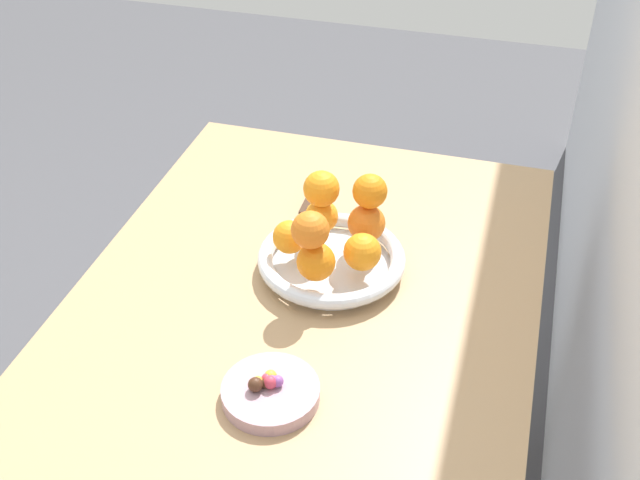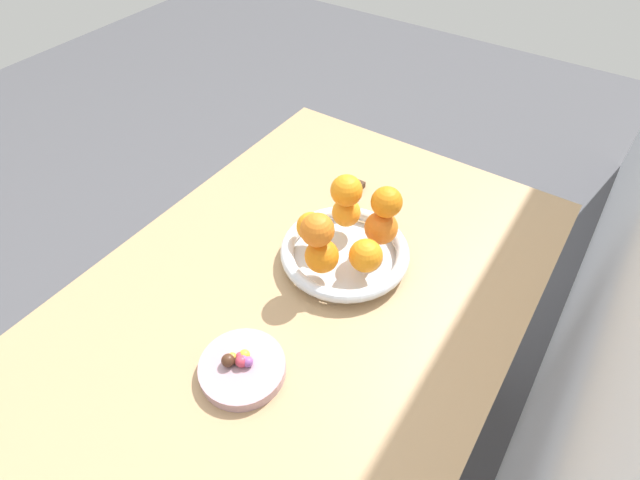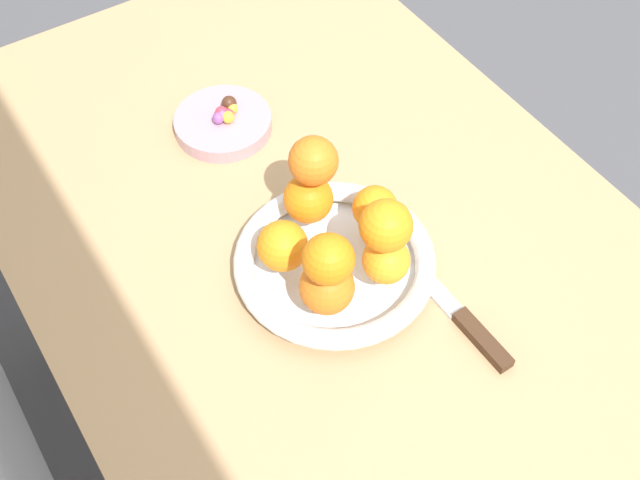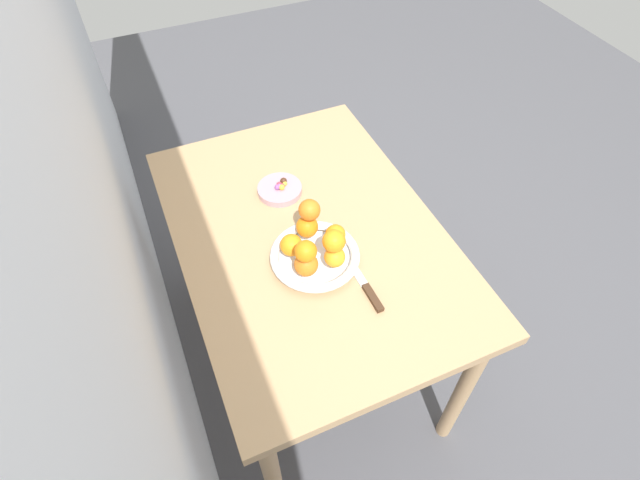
# 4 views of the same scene
# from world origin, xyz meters

# --- Properties ---
(ground_plane) EXTENTS (6.00, 6.00, 0.00)m
(ground_plane) POSITION_xyz_m (0.00, 0.00, 0.00)
(ground_plane) COLOR #4C4C51
(wall_back) EXTENTS (4.00, 0.05, 2.50)m
(wall_back) POSITION_xyz_m (0.00, 0.51, 1.25)
(wall_back) COLOR silver
(wall_back) RESTS_ON ground_plane
(dining_table) EXTENTS (1.10, 0.76, 0.74)m
(dining_table) POSITION_xyz_m (0.00, 0.00, 0.65)
(dining_table) COLOR tan
(dining_table) RESTS_ON ground_plane
(fruit_bowl) EXTENTS (0.25, 0.25, 0.04)m
(fruit_bowl) POSITION_xyz_m (-0.11, 0.03, 0.76)
(fruit_bowl) COLOR silver
(fruit_bowl) RESTS_ON dining_table
(candy_dish) EXTENTS (0.14, 0.14, 0.02)m
(candy_dish) POSITION_xyz_m (0.19, 0.02, 0.75)
(candy_dish) COLOR #B28C99
(candy_dish) RESTS_ON dining_table
(orange_0) EXTENTS (0.06, 0.06, 0.06)m
(orange_0) POSITION_xyz_m (-0.10, -0.04, 0.81)
(orange_0) COLOR orange
(orange_0) RESTS_ON fruit_bowl
(orange_1) EXTENTS (0.06, 0.06, 0.06)m
(orange_1) POSITION_xyz_m (-0.04, 0.02, 0.81)
(orange_1) COLOR orange
(orange_1) RESTS_ON fruit_bowl
(orange_2) EXTENTS (0.06, 0.06, 0.06)m
(orange_2) POSITION_xyz_m (-0.09, 0.08, 0.81)
(orange_2) COLOR orange
(orange_2) RESTS_ON fruit_bowl
(orange_3) EXTENTS (0.07, 0.07, 0.07)m
(orange_3) POSITION_xyz_m (-0.17, 0.07, 0.81)
(orange_3) COLOR orange
(orange_3) RESTS_ON fruit_bowl
(orange_4) EXTENTS (0.06, 0.06, 0.06)m
(orange_4) POSITION_xyz_m (-0.17, -0.01, 0.81)
(orange_4) COLOR orange
(orange_4) RESTS_ON fruit_bowl
(orange_5) EXTENTS (0.06, 0.06, 0.06)m
(orange_5) POSITION_xyz_m (-0.16, -0.01, 0.87)
(orange_5) COLOR orange
(orange_5) RESTS_ON orange_4
(orange_6) EXTENTS (0.06, 0.06, 0.06)m
(orange_6) POSITION_xyz_m (-0.04, 0.01, 0.87)
(orange_6) COLOR orange
(orange_6) RESTS_ON orange_1
(orange_7) EXTENTS (0.06, 0.06, 0.06)m
(orange_7) POSITION_xyz_m (-0.17, 0.07, 0.87)
(orange_7) COLOR orange
(orange_7) RESTS_ON orange_3
(candy_ball_0) EXTENTS (0.02, 0.02, 0.02)m
(candy_ball_0) POSITION_xyz_m (0.20, -0.00, 0.77)
(candy_ball_0) COLOR #472819
(candy_ball_0) RESTS_ON candy_dish
(candy_ball_1) EXTENTS (0.02, 0.02, 0.02)m
(candy_ball_1) POSITION_xyz_m (0.19, 0.02, 0.77)
(candy_ball_1) COLOR #C6384C
(candy_ball_1) RESTS_ON candy_dish
(candy_ball_2) EXTENTS (0.02, 0.02, 0.02)m
(candy_ball_2) POSITION_xyz_m (0.19, 0.00, 0.77)
(candy_ball_2) COLOR gold
(candy_ball_2) RESTS_ON candy_dish
(candy_ball_3) EXTENTS (0.01, 0.01, 0.01)m
(candy_ball_3) POSITION_xyz_m (0.19, 0.01, 0.77)
(candy_ball_3) COLOR #472819
(candy_ball_3) RESTS_ON candy_dish
(candy_ball_4) EXTENTS (0.02, 0.02, 0.02)m
(candy_ball_4) POSITION_xyz_m (0.18, 0.01, 0.77)
(candy_ball_4) COLOR gold
(candy_ball_4) RESTS_ON candy_dish
(candy_ball_5) EXTENTS (0.02, 0.02, 0.02)m
(candy_ball_5) POSITION_xyz_m (0.19, 0.03, 0.77)
(candy_ball_5) COLOR #8C4C99
(candy_ball_5) RESTS_ON candy_dish
(candy_ball_6) EXTENTS (0.02, 0.02, 0.02)m
(candy_ball_6) POSITION_xyz_m (0.19, 0.01, 0.77)
(candy_ball_6) COLOR #C6384C
(candy_ball_6) RESTS_ON candy_dish
(candy_ball_7) EXTENTS (0.02, 0.02, 0.02)m
(candy_ball_7) POSITION_xyz_m (0.19, 0.02, 0.77)
(candy_ball_7) COLOR #8C4C99
(candy_ball_7) RESTS_ON candy_dish
(knife) EXTENTS (0.26, 0.02, 0.01)m
(knife) POSITION_xyz_m (-0.23, -0.07, 0.75)
(knife) COLOR #3F2819
(knife) RESTS_ON dining_table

